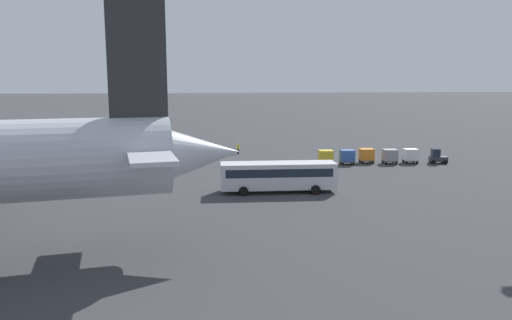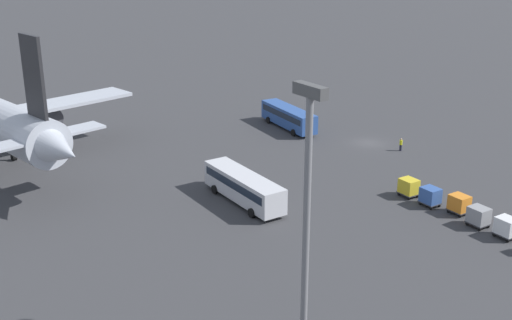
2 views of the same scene
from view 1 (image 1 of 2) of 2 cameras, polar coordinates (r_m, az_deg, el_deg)
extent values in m
plane|color=#38383A|center=(78.58, -5.49, 0.49)|extent=(600.00, 600.00, 0.00)
cone|color=#B2B7C1|center=(35.32, -7.33, 0.73)|extent=(7.67, 5.95, 4.80)
cube|color=#262628|center=(34.58, -13.49, 11.89)|extent=(3.87, 1.04, 8.53)
cube|color=#B2B7C1|center=(34.90, -12.45, 1.36)|extent=(5.11, 14.13, 0.28)
cube|color=#2D5199|center=(74.42, -14.88, 1.11)|extent=(12.14, 4.00, 2.70)
cube|color=#192333|center=(74.35, -14.89, 1.47)|extent=(11.20, 3.93, 0.86)
cylinder|color=black|center=(74.36, -17.86, -0.05)|extent=(1.03, 0.41, 1.00)
cylinder|color=black|center=(76.97, -17.22, 0.29)|extent=(1.03, 0.41, 1.00)
cylinder|color=black|center=(72.39, -12.30, -0.06)|extent=(1.03, 0.41, 1.00)
cylinder|color=black|center=(75.07, -11.84, 0.30)|extent=(1.03, 0.41, 1.00)
cube|color=silver|center=(53.46, 2.54, -1.76)|extent=(12.35, 3.14, 2.75)
cube|color=#192333|center=(53.37, 2.55, -1.26)|extent=(11.37, 3.15, 0.88)
cylinder|color=black|center=(51.96, -1.44, -3.59)|extent=(1.01, 0.32, 1.00)
cylinder|color=black|center=(54.83, -1.62, -2.89)|extent=(1.01, 0.32, 1.00)
cylinder|color=black|center=(52.93, 6.83, -3.41)|extent=(1.01, 0.32, 1.00)
cylinder|color=black|center=(55.75, 6.23, -2.73)|extent=(1.01, 0.32, 1.00)
cube|color=#333338|center=(75.84, 20.10, 0.12)|extent=(2.57, 1.65, 0.70)
cube|color=#192333|center=(75.58, 19.84, 0.80)|extent=(1.25, 1.32, 1.10)
cylinder|color=black|center=(74.98, 19.63, -0.23)|extent=(0.63, 0.31, 0.60)
cylinder|color=black|center=(76.30, 19.33, -0.05)|extent=(0.63, 0.31, 0.60)
cylinder|color=black|center=(75.49, 20.85, -0.23)|extent=(0.63, 0.31, 0.60)
cylinder|color=black|center=(76.80, 20.53, -0.06)|extent=(0.63, 0.31, 0.60)
cylinder|color=#1E1E2D|center=(79.85, -2.05, 0.98)|extent=(0.32, 0.32, 0.85)
cylinder|color=yellow|center=(79.74, -2.06, 1.52)|extent=(0.38, 0.38, 0.65)
sphere|color=tan|center=(79.68, -2.06, 1.83)|extent=(0.24, 0.24, 0.24)
cube|color=#38383D|center=(74.81, 17.21, -0.03)|extent=(2.05, 1.75, 0.10)
cube|color=silver|center=(74.68, 17.25, 0.61)|extent=(1.96, 1.67, 1.60)
cylinder|color=black|center=(73.98, 16.83, -0.30)|extent=(0.36, 0.13, 0.36)
cylinder|color=black|center=(75.16, 16.49, -0.13)|extent=(0.36, 0.13, 0.36)
cylinder|color=black|center=(74.54, 17.93, -0.28)|extent=(0.36, 0.13, 0.36)
cylinder|color=black|center=(75.71, 17.57, -0.12)|extent=(0.36, 0.13, 0.36)
cube|color=#38383D|center=(73.54, 15.03, -0.09)|extent=(2.05, 1.75, 0.10)
cube|color=gray|center=(73.41, 15.05, 0.56)|extent=(1.96, 1.67, 1.60)
cylinder|color=black|center=(72.73, 14.62, -0.36)|extent=(0.36, 0.13, 0.36)
cylinder|color=black|center=(73.93, 14.30, -0.19)|extent=(0.36, 0.13, 0.36)
cylinder|color=black|center=(73.23, 15.74, -0.34)|extent=(0.36, 0.13, 0.36)
cylinder|color=black|center=(74.42, 15.41, -0.17)|extent=(0.36, 0.13, 0.36)
cube|color=#38383D|center=(73.34, 12.50, -0.01)|extent=(2.05, 1.75, 0.10)
cube|color=orange|center=(73.21, 12.53, 0.64)|extent=(1.96, 1.67, 1.60)
cylinder|color=black|center=(72.56, 12.07, -0.28)|extent=(0.36, 0.13, 0.36)
cylinder|color=black|center=(73.78, 11.79, -0.11)|extent=(0.36, 0.13, 0.36)
cylinder|color=black|center=(73.00, 13.21, -0.27)|extent=(0.36, 0.13, 0.36)
cylinder|color=black|center=(74.20, 12.92, -0.10)|extent=(0.36, 0.13, 0.36)
cube|color=#38383D|center=(71.60, 10.37, -0.17)|extent=(2.05, 1.75, 0.10)
cube|color=#33569E|center=(71.46, 10.39, 0.50)|extent=(1.96, 1.67, 1.60)
cylinder|color=black|center=(70.84, 9.90, -0.45)|extent=(0.36, 0.13, 0.36)
cylinder|color=black|center=(72.06, 9.65, -0.27)|extent=(0.36, 0.13, 0.36)
cylinder|color=black|center=(71.22, 11.08, -0.43)|extent=(0.36, 0.13, 0.36)
cylinder|color=black|center=(72.44, 10.82, -0.26)|extent=(0.36, 0.13, 0.36)
cube|color=#38383D|center=(70.82, 7.95, -0.21)|extent=(2.05, 1.75, 0.10)
cube|color=gold|center=(70.68, 7.97, 0.47)|extent=(1.96, 1.67, 1.60)
cylinder|color=black|center=(70.09, 7.45, -0.49)|extent=(0.36, 0.13, 0.36)
cylinder|color=black|center=(71.33, 7.25, -0.32)|extent=(0.36, 0.13, 0.36)
cylinder|color=black|center=(70.41, 8.66, -0.48)|extent=(0.36, 0.13, 0.36)
cylinder|color=black|center=(71.64, 8.44, -0.30)|extent=(0.36, 0.13, 0.36)
camera|label=2|loc=(65.51, 71.57, 16.97)|focal=45.00mm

